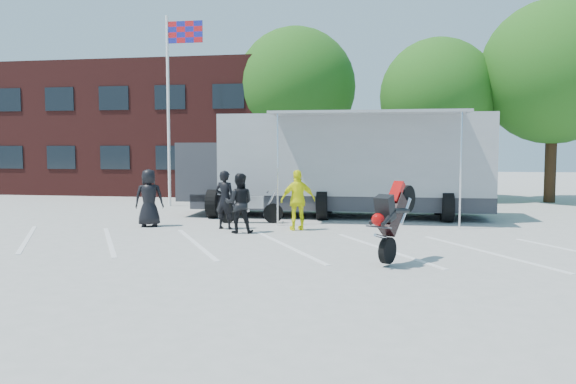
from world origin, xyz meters
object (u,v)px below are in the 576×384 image
(flagpole, at_px, (174,87))
(spectator_hivis, at_px, (298,200))
(tree_left, at_px, (296,88))
(spectator_leather_c, at_px, (239,203))
(tree_mid, at_px, (438,96))
(spectator_leather_b, at_px, (225,200))
(spectator_leather_a, at_px, (149,198))
(stunt_bike_rider, at_px, (401,261))
(tree_right, at_px, (554,72))
(transporter_truck, at_px, (339,216))
(parked_motorcycle, at_px, (250,223))

(flagpole, distance_m, spectator_hivis, 9.74)
(tree_left, bearing_deg, spectator_leather_c, -88.10)
(tree_mid, xyz_separation_m, spectator_leather_b, (-7.20, -11.32, -4.05))
(spectator_leather_a, bearing_deg, stunt_bike_rider, 134.23)
(stunt_bike_rider, height_order, spectator_leather_b, spectator_leather_b)
(spectator_leather_a, bearing_deg, tree_mid, -147.76)
(stunt_bike_rider, height_order, spectator_leather_a, spectator_leather_a)
(spectator_hivis, bearing_deg, tree_right, -157.17)
(tree_mid, xyz_separation_m, tree_right, (5.00, -0.50, 0.93))
(flagpole, relative_size, spectator_hivis, 4.41)
(transporter_truck, bearing_deg, spectator_leather_b, -130.98)
(transporter_truck, bearing_deg, parked_motorcycle, -140.90)
(tree_right, bearing_deg, spectator_leather_b, -138.44)
(tree_right, bearing_deg, spectator_leather_a, -143.97)
(tree_mid, bearing_deg, stunt_bike_rider, -97.52)
(spectator_leather_b, xyz_separation_m, spectator_hivis, (2.23, 0.13, 0.01))
(transporter_truck, distance_m, spectator_hivis, 3.91)
(spectator_leather_b, bearing_deg, stunt_bike_rider, 153.97)
(tree_right, distance_m, transporter_truck, 12.84)
(tree_left, height_order, transporter_truck, tree_left)
(tree_mid, bearing_deg, spectator_leather_b, -122.47)
(tree_right, xyz_separation_m, spectator_hivis, (-9.97, -10.68, -4.97))
(tree_mid, height_order, tree_right, tree_right)
(parked_motorcycle, bearing_deg, transporter_truck, -58.33)
(tree_right, bearing_deg, stunt_bike_rider, -115.24)
(tree_right, xyz_separation_m, spectator_leather_a, (-14.70, -10.69, -4.97))
(tree_mid, bearing_deg, flagpole, -156.03)
(transporter_truck, relative_size, spectator_leather_a, 6.33)
(tree_right, xyz_separation_m, spectator_leather_b, (-12.20, -10.82, -4.98))
(spectator_leather_a, bearing_deg, parked_motorcycle, -171.91)
(tree_left, distance_m, tree_right, 12.10)
(transporter_truck, distance_m, parked_motorcycle, 3.61)
(tree_left, bearing_deg, flagpole, -125.28)
(flagpole, height_order, spectator_leather_b, flagpole)
(stunt_bike_rider, bearing_deg, tree_mid, 110.50)
(tree_right, bearing_deg, transporter_truck, -142.21)
(spectator_hivis, bearing_deg, spectator_leather_a, -24.04)
(parked_motorcycle, xyz_separation_m, spectator_leather_c, (0.21, -2.17, 0.87))
(transporter_truck, bearing_deg, flagpole, 159.69)
(flagpole, distance_m, stunt_bike_rider, 14.80)
(transporter_truck, height_order, spectator_leather_b, transporter_truck)
(transporter_truck, xyz_separation_m, spectator_hivis, (-0.95, -3.69, 0.91))
(transporter_truck, distance_m, stunt_bike_rider, 8.18)
(parked_motorcycle, xyz_separation_m, spectator_leather_a, (-2.93, -1.36, 0.91))
(transporter_truck, height_order, parked_motorcycle, transporter_truck)
(tree_right, height_order, transporter_truck, tree_right)
(transporter_truck, bearing_deg, tree_mid, 60.56)
(tree_left, height_order, spectator_hivis, tree_left)
(spectator_leather_c, bearing_deg, tree_right, -143.99)
(tree_left, xyz_separation_m, parked_motorcycle, (0.23, -10.83, -5.57))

